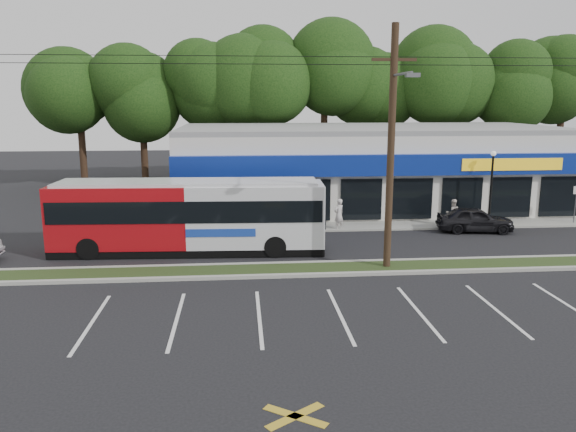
{
  "coord_description": "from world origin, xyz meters",
  "views": [
    {
      "loc": [
        -3.16,
        -21.48,
        7.04
      ],
      "look_at": [
        -0.87,
        5.0,
        1.53
      ],
      "focal_mm": 35.0,
      "sensor_mm": 36.0,
      "label": 1
    }
  ],
  "objects_px": {
    "utility_pole": "(388,141)",
    "pedestrian_a": "(339,215)",
    "sign_post": "(576,198)",
    "metrobus": "(189,214)",
    "pedestrian_b": "(453,213)",
    "lamp_post": "(492,179)",
    "car_dark": "(475,219)"
  },
  "relations": [
    {
      "from": "pedestrian_a",
      "to": "pedestrian_b",
      "type": "relative_size",
      "value": 1.1
    },
    {
      "from": "utility_pole",
      "to": "pedestrian_a",
      "type": "xyz_separation_m",
      "value": [
        -0.62,
        7.37,
        -4.54
      ]
    },
    {
      "from": "metrobus",
      "to": "pedestrian_b",
      "type": "relative_size",
      "value": 7.94
    },
    {
      "from": "sign_post",
      "to": "pedestrian_a",
      "type": "distance_m",
      "value": 13.8
    },
    {
      "from": "sign_post",
      "to": "metrobus",
      "type": "relative_size",
      "value": 0.18
    },
    {
      "from": "utility_pole",
      "to": "pedestrian_a",
      "type": "distance_m",
      "value": 8.67
    },
    {
      "from": "metrobus",
      "to": "pedestrian_a",
      "type": "distance_m",
      "value": 8.7
    },
    {
      "from": "utility_pole",
      "to": "lamp_post",
      "type": "bearing_deg",
      "value": 43.95
    },
    {
      "from": "metrobus",
      "to": "car_dark",
      "type": "distance_m",
      "value": 15.36
    },
    {
      "from": "metrobus",
      "to": "car_dark",
      "type": "relative_size",
      "value": 3.15
    },
    {
      "from": "utility_pole",
      "to": "lamp_post",
      "type": "relative_size",
      "value": 11.76
    },
    {
      "from": "car_dark",
      "to": "pedestrian_b",
      "type": "bearing_deg",
      "value": 39.85
    },
    {
      "from": "car_dark",
      "to": "sign_post",
      "type": "bearing_deg",
      "value": -70.96
    },
    {
      "from": "metrobus",
      "to": "pedestrian_a",
      "type": "xyz_separation_m",
      "value": [
        7.77,
        3.79,
        -0.92
      ]
    },
    {
      "from": "pedestrian_a",
      "to": "pedestrian_b",
      "type": "xyz_separation_m",
      "value": [
        6.52,
        0.21,
        -0.08
      ]
    },
    {
      "from": "sign_post",
      "to": "metrobus",
      "type": "bearing_deg",
      "value": -169.29
    },
    {
      "from": "car_dark",
      "to": "pedestrian_a",
      "type": "height_order",
      "value": "pedestrian_a"
    },
    {
      "from": "sign_post",
      "to": "metrobus",
      "type": "distance_m",
      "value": 21.94
    },
    {
      "from": "sign_post",
      "to": "pedestrian_a",
      "type": "height_order",
      "value": "sign_post"
    },
    {
      "from": "metrobus",
      "to": "pedestrian_a",
      "type": "relative_size",
      "value": 7.24
    },
    {
      "from": "utility_pole",
      "to": "metrobus",
      "type": "distance_m",
      "value": 9.81
    },
    {
      "from": "metrobus",
      "to": "car_dark",
      "type": "height_order",
      "value": "metrobus"
    },
    {
      "from": "car_dark",
      "to": "lamp_post",
      "type": "bearing_deg",
      "value": -36.46
    },
    {
      "from": "lamp_post",
      "to": "sign_post",
      "type": "xyz_separation_m",
      "value": [
        5.0,
        -0.23,
        -1.12
      ]
    },
    {
      "from": "pedestrian_a",
      "to": "pedestrian_b",
      "type": "bearing_deg",
      "value": 147.26
    },
    {
      "from": "sign_post",
      "to": "pedestrian_b",
      "type": "height_order",
      "value": "sign_post"
    },
    {
      "from": "pedestrian_a",
      "to": "pedestrian_b",
      "type": "distance_m",
      "value": 6.52
    },
    {
      "from": "lamp_post",
      "to": "utility_pole",
      "type": "bearing_deg",
      "value": -136.05
    },
    {
      "from": "utility_pole",
      "to": "metrobus",
      "type": "relative_size",
      "value": 3.94
    },
    {
      "from": "utility_pole",
      "to": "pedestrian_b",
      "type": "relative_size",
      "value": 31.34
    },
    {
      "from": "utility_pole",
      "to": "car_dark",
      "type": "bearing_deg",
      "value": 43.49
    },
    {
      "from": "utility_pole",
      "to": "sign_post",
      "type": "relative_size",
      "value": 22.47
    }
  ]
}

